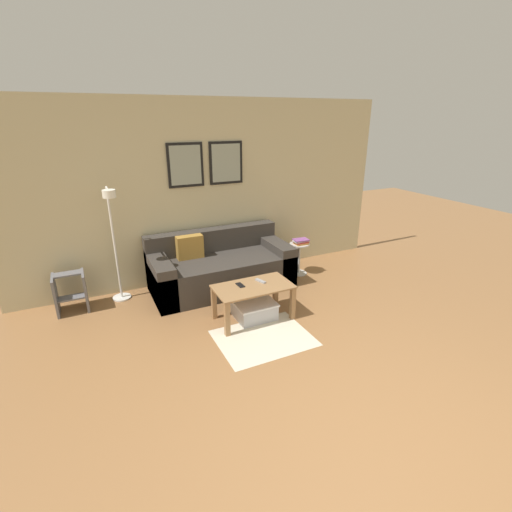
# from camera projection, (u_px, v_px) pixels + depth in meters

# --- Properties ---
(ground_plane) EXTENTS (16.00, 16.00, 0.00)m
(ground_plane) POSITION_uv_depth(u_px,v_px,m) (395.00, 465.00, 2.62)
(ground_plane) COLOR olive
(wall_back) EXTENTS (5.60, 0.09, 2.55)m
(wall_back) POSITION_uv_depth(u_px,v_px,m) (210.00, 192.00, 5.31)
(wall_back) COLOR #C6BC93
(wall_back) RESTS_ON ground_plane
(area_rug) EXTENTS (1.02, 0.81, 0.01)m
(area_rug) POSITION_uv_depth(u_px,v_px,m) (264.00, 338.00, 4.10)
(area_rug) COLOR beige
(area_rug) RESTS_ON ground_plane
(couch) EXTENTS (1.95, 0.89, 0.78)m
(couch) POSITION_uv_depth(u_px,v_px,m) (220.00, 268.00, 5.24)
(couch) COLOR #38332D
(couch) RESTS_ON ground_plane
(coffee_table) EXTENTS (0.92, 0.50, 0.43)m
(coffee_table) POSITION_uv_depth(u_px,v_px,m) (253.00, 293.00, 4.38)
(coffee_table) COLOR #997047
(coffee_table) RESTS_ON ground_plane
(storage_bin) EXTENTS (0.48, 0.43, 0.21)m
(storage_bin) POSITION_uv_depth(u_px,v_px,m) (254.00, 309.00, 4.50)
(storage_bin) COLOR #B2B2B7
(storage_bin) RESTS_ON ground_plane
(floor_lamp) EXTENTS (0.24, 0.49, 1.52)m
(floor_lamp) POSITION_uv_depth(u_px,v_px,m) (114.00, 236.00, 4.57)
(floor_lamp) COLOR white
(floor_lamp) RESTS_ON ground_plane
(side_table) EXTENTS (0.30, 0.30, 0.49)m
(side_table) POSITION_uv_depth(u_px,v_px,m) (299.00, 256.00, 5.68)
(side_table) COLOR silver
(side_table) RESTS_ON ground_plane
(book_stack) EXTENTS (0.23, 0.20, 0.08)m
(book_stack) POSITION_uv_depth(u_px,v_px,m) (301.00, 241.00, 5.58)
(book_stack) COLOR #D18438
(book_stack) RESTS_ON side_table
(remote_control) EXTENTS (0.08, 0.15, 0.02)m
(remote_control) POSITION_uv_depth(u_px,v_px,m) (261.00, 281.00, 4.46)
(remote_control) COLOR #99999E
(remote_control) RESTS_ON coffee_table
(cell_phone) EXTENTS (0.07, 0.14, 0.01)m
(cell_phone) POSITION_uv_depth(u_px,v_px,m) (240.00, 285.00, 4.37)
(cell_phone) COLOR black
(cell_phone) RESTS_ON coffee_table
(step_stool) EXTENTS (0.37, 0.35, 0.49)m
(step_stool) POSITION_uv_depth(u_px,v_px,m) (71.00, 292.00, 4.60)
(step_stool) COLOR slate
(step_stool) RESTS_ON ground_plane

